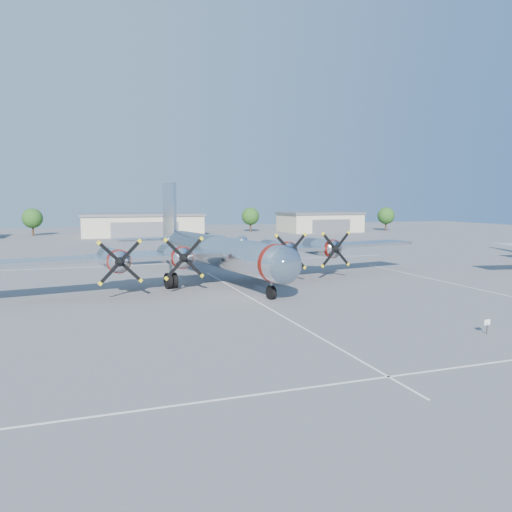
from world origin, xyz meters
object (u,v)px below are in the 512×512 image
object	(u,v)px
tree_far_east	(386,216)
info_placard	(487,324)
main_bomber_b29	(216,281)
hangar_center	(142,224)
hangar_east	(319,222)
tree_west	(32,218)
tree_east	(250,216)

from	to	relation	value
tree_far_east	info_placard	bearing A→B (deg)	-120.59
main_bomber_b29	hangar_center	bearing A→B (deg)	79.60
hangar_center	tree_far_east	distance (m)	68.05
hangar_east	tree_west	xyz separation A→B (m)	(-73.00, 8.04, 1.51)
tree_far_east	main_bomber_b29	xyz separation A→B (m)	(-68.52, -71.16, -4.22)
tree_east	info_placard	xyz separation A→B (m)	(-19.56, -105.37, -3.56)
tree_east	info_placard	bearing A→B (deg)	-100.52
info_placard	tree_east	bearing A→B (deg)	74.35
hangar_east	tree_west	bearing A→B (deg)	173.72
hangar_center	main_bomber_b29	world-z (taller)	hangar_center
tree_east	hangar_center	bearing A→B (deg)	-168.62
tree_east	main_bomber_b29	world-z (taller)	tree_east
hangar_center	tree_east	size ratio (longest dim) A/B	4.31
hangar_east	main_bomber_b29	xyz separation A→B (m)	(-48.52, -73.12, -2.71)
hangar_center	main_bomber_b29	size ratio (longest dim) A/B	0.59
hangar_east	tree_east	bearing A→B (deg)	161.46
tree_west	main_bomber_b29	size ratio (longest dim) A/B	0.14
hangar_center	tree_west	world-z (taller)	tree_west
hangar_center	tree_west	bearing A→B (deg)	162.18
hangar_east	tree_far_east	xyz separation A→B (m)	(20.00, -1.96, 1.51)
hangar_center	tree_far_east	size ratio (longest dim) A/B	4.31
main_bomber_b29	info_placard	size ratio (longest dim) A/B	51.74
tree_far_east	main_bomber_b29	distance (m)	98.87
hangar_east	tree_west	world-z (taller)	tree_west
tree_west	tree_east	world-z (taller)	same
hangar_center	info_placard	distance (m)	99.91
hangar_center	hangar_east	size ratio (longest dim) A/B	1.39
hangar_center	info_placard	bearing A→B (deg)	-84.00
info_placard	tree_far_east	bearing A→B (deg)	54.28
tree_far_east	tree_east	bearing A→B (deg)	168.11
tree_west	tree_east	size ratio (longest dim) A/B	1.00
tree_east	tree_far_east	distance (m)	38.83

